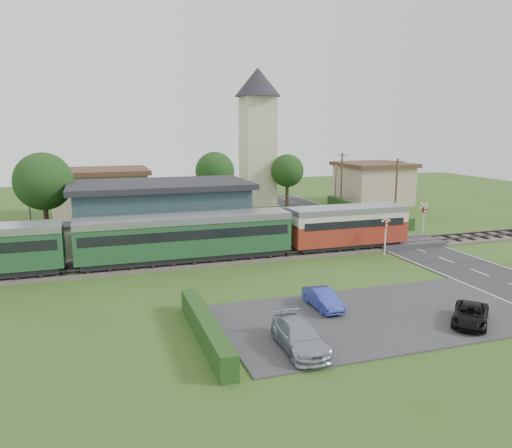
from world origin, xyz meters
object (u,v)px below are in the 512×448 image
object	(u,v)px
house_west	(100,193)
car_park_silver	(299,336)
car_on_road	(340,214)
pedestrian_near	(264,230)
pedestrian_far	(72,246)
church_tower	(258,127)
station_building	(161,211)
crossing_signal_near	(386,229)
car_park_blue	(323,299)
train	(143,239)
house_east	(373,183)
crossing_signal_far	(424,214)
car_park_dark	(470,315)
equipment_hut	(66,240)

from	to	relation	value
house_west	car_park_silver	xyz separation A→B (m)	(7.88, -39.50, -2.07)
car_on_road	pedestrian_near	distance (m)	15.22
pedestrian_near	pedestrian_far	world-z (taller)	pedestrian_near
church_tower	pedestrian_far	bearing A→B (deg)	-134.53
station_building	car_park_silver	distance (m)	25.73
house_west	crossing_signal_near	bearing A→B (deg)	-49.89
car_park_silver	pedestrian_near	world-z (taller)	pedestrian_near
car_park_blue	train	bearing A→B (deg)	125.31
station_building	crossing_signal_near	xyz separation A→B (m)	(16.40, -11.40, -0.55)
crossing_signal_near	car_on_road	xyz separation A→B (m)	(3.85, 15.13, -1.45)
church_tower	house_east	bearing A→B (deg)	-14.93
crossing_signal_far	pedestrian_near	bearing A→B (deg)	175.54
station_building	house_west	size ratio (longest dim) A/B	1.48
train	church_tower	world-z (taller)	church_tower
station_building	car_park_blue	xyz separation A→B (m)	(6.26, -20.95, -2.07)
car_park_blue	car_park_silver	size ratio (longest dim) A/B	0.75
car_park_dark	pedestrian_far	size ratio (longest dim) A/B	2.11
house_east	pedestrian_near	size ratio (longest dim) A/B	4.53
car_park_silver	pedestrian_far	size ratio (longest dim) A/B	2.56
train	car_park_blue	bearing A→B (deg)	-53.60
house_west	pedestrian_near	size ratio (longest dim) A/B	5.56
pedestrian_near	house_west	bearing A→B (deg)	-38.82
house_west	house_east	size ratio (longest dim) A/B	1.23
equipment_hut	car_park_dark	distance (m)	28.52
crossing_signal_near	car_park_silver	xyz separation A→B (m)	(-13.52, -14.09, -1.42)
equipment_hut	car_park_blue	size ratio (longest dim) A/B	0.77
house_east	car_park_silver	xyz separation A→B (m)	(-27.12, -38.50, -2.08)
equipment_hut	house_east	distance (m)	42.41
car_park_blue	station_building	bearing A→B (deg)	105.54
house_east	crossing_signal_near	world-z (taller)	house_east
house_west	car_on_road	distance (m)	27.34
house_west	crossing_signal_near	world-z (taller)	house_west
car_park_dark	pedestrian_far	xyz separation A→B (m)	(-20.19, 19.53, 0.73)
equipment_hut	pedestrian_far	world-z (taller)	equipment_hut
train	car_park_silver	size ratio (longest dim) A/B	9.77
equipment_hut	train	xyz separation A→B (m)	(5.44, -3.20, 0.43)
station_building	car_on_road	world-z (taller)	station_building
house_east	car_on_road	distance (m)	13.62
station_building	church_tower	xyz separation A→B (m)	(15.00, 17.01, 7.53)
car_park_silver	pedestrian_near	size ratio (longest dim) A/B	2.27
equipment_hut	car_on_road	xyz separation A→B (m)	(28.25, 9.53, -1.06)
train	car_park_dark	world-z (taller)	train
pedestrian_far	house_west	bearing A→B (deg)	-26.59
equipment_hut	car_park_silver	distance (m)	22.53
car_on_road	pedestrian_near	world-z (taller)	pedestrian_near
car_on_road	car_park_dark	bearing A→B (deg)	167.05
house_west	crossing_signal_near	distance (m)	33.22
church_tower	pedestrian_far	size ratio (longest dim) A/B	10.20
equipment_hut	crossing_signal_near	xyz separation A→B (m)	(24.40, -5.61, 0.39)
equipment_hut	car_park_dark	xyz separation A→B (m)	(20.59, -19.70, -1.16)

